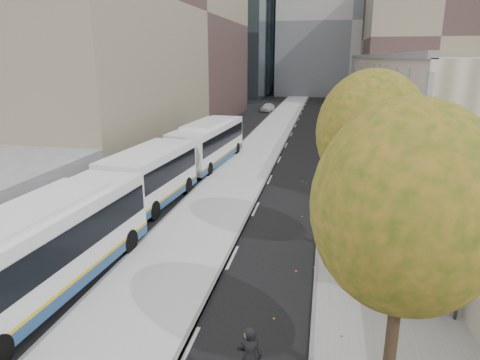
# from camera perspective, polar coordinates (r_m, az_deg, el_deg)

# --- Properties ---
(bus_platform) EXTENTS (4.25, 150.00, 0.15)m
(bus_platform) POSITION_cam_1_polar(r_m,az_deg,el_deg) (40.09, 2.86, 4.59)
(bus_platform) COLOR silver
(bus_platform) RESTS_ON ground
(sidewalk) EXTENTS (4.75, 150.00, 0.08)m
(sidewalk) POSITION_cam_1_polar(r_m,az_deg,el_deg) (39.75, 14.37, 3.96)
(sidewalk) COLOR gray
(sidewalk) RESTS_ON ground
(building_tan) EXTENTS (18.00, 92.00, 8.00)m
(building_tan) POSITION_cam_1_polar(r_m,az_deg,el_deg) (69.35, 23.10, 11.49)
(building_tan) COLOR gray
(building_tan) RESTS_ON ground
(building_midrise) EXTENTS (24.00, 46.00, 25.00)m
(building_midrise) POSITION_cam_1_polar(r_m,az_deg,el_deg) (51.24, -18.31, 20.32)
(building_midrise) COLOR gray
(building_midrise) RESTS_ON ground
(building_far_block) EXTENTS (30.00, 18.00, 30.00)m
(building_far_block) POSITION_cam_1_polar(r_m,az_deg,el_deg) (100.20, 14.48, 19.60)
(building_far_block) COLOR #A39D97
(building_far_block) RESTS_ON ground
(bus_shelter) EXTENTS (1.90, 4.40, 2.53)m
(bus_shelter) POSITION_cam_1_polar(r_m,az_deg,el_deg) (16.41, 24.16, -6.35)
(bus_shelter) COLOR #383A3F
(bus_shelter) RESTS_ON sidewalk
(tree_b) EXTENTS (4.00, 4.00, 6.97)m
(tree_b) POSITION_cam_1_polar(r_m,az_deg,el_deg) (9.54, 21.33, -3.53)
(tree_b) COLOR #2E2415
(tree_b) RESTS_ON sidewalk
(tree_c) EXTENTS (4.20, 4.20, 7.28)m
(tree_c) POSITION_cam_1_polar(r_m,az_deg,el_deg) (17.19, 17.09, 6.00)
(tree_c) COLOR #2E2415
(tree_c) RESTS_ON sidewalk
(bus_far) EXTENTS (3.95, 18.75, 3.10)m
(bus_far) POSITION_cam_1_polar(r_m,az_deg,el_deg) (29.42, -6.92, 3.49)
(bus_far) COLOR white
(bus_far) RESTS_ON ground
(distant_car) EXTENTS (2.04, 3.90, 1.27)m
(distant_car) POSITION_cam_1_polar(r_m,az_deg,el_deg) (66.39, 3.69, 9.65)
(distant_car) COLOR silver
(distant_car) RESTS_ON ground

